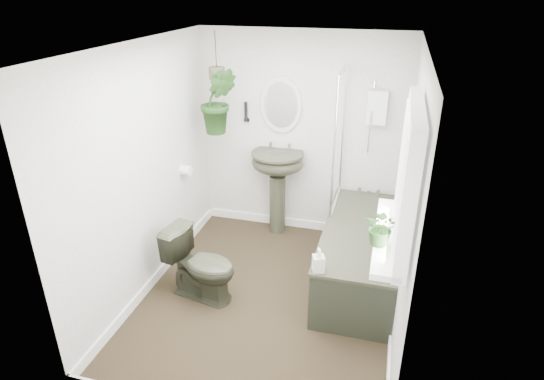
# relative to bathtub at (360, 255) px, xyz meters

# --- Properties ---
(floor) EXTENTS (2.30, 2.80, 0.02)m
(floor) POSITION_rel_bathtub_xyz_m (-0.80, -0.50, -0.30)
(floor) COLOR black
(floor) RESTS_ON ground
(ceiling) EXTENTS (2.30, 2.80, 0.02)m
(ceiling) POSITION_rel_bathtub_xyz_m (-0.80, -0.50, 2.02)
(ceiling) COLOR white
(ceiling) RESTS_ON ground
(wall_back) EXTENTS (2.30, 0.02, 2.30)m
(wall_back) POSITION_rel_bathtub_xyz_m (-0.80, 0.91, 0.86)
(wall_back) COLOR silver
(wall_back) RESTS_ON ground
(wall_front) EXTENTS (2.30, 0.02, 2.30)m
(wall_front) POSITION_rel_bathtub_xyz_m (-0.80, -1.91, 0.86)
(wall_front) COLOR silver
(wall_front) RESTS_ON ground
(wall_left) EXTENTS (0.02, 2.80, 2.30)m
(wall_left) POSITION_rel_bathtub_xyz_m (-1.96, -0.50, 0.86)
(wall_left) COLOR silver
(wall_left) RESTS_ON ground
(wall_right) EXTENTS (0.02, 2.80, 2.30)m
(wall_right) POSITION_rel_bathtub_xyz_m (0.36, -0.50, 0.86)
(wall_right) COLOR silver
(wall_right) RESTS_ON ground
(skirting) EXTENTS (2.30, 2.80, 0.10)m
(skirting) POSITION_rel_bathtub_xyz_m (-0.80, -0.50, -0.24)
(skirting) COLOR white
(skirting) RESTS_ON floor
(bathtub) EXTENTS (0.72, 1.72, 0.58)m
(bathtub) POSITION_rel_bathtub_xyz_m (0.00, 0.00, 0.00)
(bathtub) COLOR #303224
(bathtub) RESTS_ON floor
(bath_screen) EXTENTS (0.04, 0.72, 1.40)m
(bath_screen) POSITION_rel_bathtub_xyz_m (-0.33, 0.49, 0.99)
(bath_screen) COLOR silver
(bath_screen) RESTS_ON bathtub
(shower_box) EXTENTS (0.20, 0.10, 0.35)m
(shower_box) POSITION_rel_bathtub_xyz_m (0.00, 0.84, 1.26)
(shower_box) COLOR white
(shower_box) RESTS_ON wall_back
(oval_mirror) EXTENTS (0.46, 0.03, 0.62)m
(oval_mirror) POSITION_rel_bathtub_xyz_m (-1.03, 0.87, 1.21)
(oval_mirror) COLOR beige
(oval_mirror) RESTS_ON wall_back
(wall_sconce) EXTENTS (0.04, 0.04, 0.22)m
(wall_sconce) POSITION_rel_bathtub_xyz_m (-1.43, 0.86, 1.11)
(wall_sconce) COLOR black
(wall_sconce) RESTS_ON wall_back
(toilet_roll_holder) EXTENTS (0.11, 0.11, 0.11)m
(toilet_roll_holder) POSITION_rel_bathtub_xyz_m (-1.90, 0.20, 0.61)
(toilet_roll_holder) COLOR white
(toilet_roll_holder) RESTS_ON wall_left
(window_recess) EXTENTS (0.08, 1.00, 0.90)m
(window_recess) POSITION_rel_bathtub_xyz_m (0.29, -1.20, 1.36)
(window_recess) COLOR white
(window_recess) RESTS_ON wall_right
(window_sill) EXTENTS (0.18, 1.00, 0.04)m
(window_sill) POSITION_rel_bathtub_xyz_m (0.22, -1.20, 0.94)
(window_sill) COLOR white
(window_sill) RESTS_ON wall_right
(window_blinds) EXTENTS (0.01, 0.86, 0.76)m
(window_blinds) POSITION_rel_bathtub_xyz_m (0.24, -1.20, 1.36)
(window_blinds) COLOR white
(window_blinds) RESTS_ON wall_right
(toilet) EXTENTS (0.73, 0.50, 0.69)m
(toilet) POSITION_rel_bathtub_xyz_m (-1.40, -0.64, 0.05)
(toilet) COLOR #303224
(toilet) RESTS_ON floor
(pedestal_sink) EXTENTS (0.64, 0.56, 1.01)m
(pedestal_sink) POSITION_rel_bathtub_xyz_m (-1.03, 0.74, 0.21)
(pedestal_sink) COLOR #303224
(pedestal_sink) RESTS_ON floor
(sill_plant) EXTENTS (0.25, 0.22, 0.24)m
(sill_plant) POSITION_rel_bathtub_xyz_m (0.17, -1.36, 1.08)
(sill_plant) COLOR black
(sill_plant) RESTS_ON window_sill
(hanging_plant) EXTENTS (0.45, 0.40, 0.69)m
(hanging_plant) POSITION_rel_bathtub_xyz_m (-1.59, 0.45, 1.32)
(hanging_plant) COLOR black
(hanging_plant) RESTS_ON ceiling
(soap_bottle) EXTENTS (0.12, 0.12, 0.21)m
(soap_bottle) POSITION_rel_bathtub_xyz_m (-0.29, -0.79, 0.39)
(soap_bottle) COLOR black
(soap_bottle) RESTS_ON bathtub
(hanging_pot) EXTENTS (0.16, 0.16, 0.12)m
(hanging_pot) POSITION_rel_bathtub_xyz_m (-1.59, 0.45, 1.60)
(hanging_pot) COLOR #4B4031
(hanging_pot) RESTS_ON ceiling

